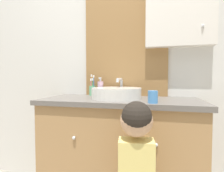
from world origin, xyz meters
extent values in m
cube|color=silver|center=(0.00, 0.63, 1.25)|extent=(3.20, 0.06, 2.50)
cube|color=olive|center=(0.00, 0.59, 1.48)|extent=(0.75, 0.02, 1.20)
cube|color=#B2C1CC|center=(0.00, 0.58, 1.48)|extent=(0.69, 0.01, 1.14)
cube|color=silver|center=(0.45, 0.55, 1.59)|extent=(0.54, 0.10, 0.57)
sphere|color=silver|center=(0.62, 0.49, 1.45)|extent=(0.02, 0.02, 0.02)
cube|color=#A37A4C|center=(0.00, 0.34, 0.43)|extent=(1.17, 0.48, 0.85)
cube|color=#605B56|center=(0.00, 0.34, 0.87)|extent=(1.21, 0.52, 0.03)
sphere|color=silver|center=(-0.27, 0.09, 0.64)|extent=(0.02, 0.02, 0.02)
sphere|color=silver|center=(0.27, 0.09, 0.64)|extent=(0.02, 0.02, 0.02)
cylinder|color=silver|center=(-0.03, 0.35, 0.93)|extent=(0.39, 0.39, 0.08)
cylinder|color=silver|center=(-0.03, 0.35, 0.97)|extent=(0.32, 0.32, 0.01)
cylinder|color=silver|center=(-0.03, 0.57, 0.96)|extent=(0.02, 0.02, 0.15)
cylinder|color=silver|center=(-0.03, 0.48, 1.04)|extent=(0.02, 0.18, 0.02)
cylinder|color=silver|center=(-0.03, 0.39, 1.02)|extent=(0.02, 0.02, 0.02)
sphere|color=white|center=(0.08, 0.57, 0.93)|extent=(0.06, 0.06, 0.06)
cylinder|color=#66B27F|center=(-0.29, 0.53, 0.93)|extent=(0.06, 0.06, 0.09)
cylinder|color=#3884DB|center=(-0.28, 0.53, 0.99)|extent=(0.01, 0.01, 0.17)
cube|color=white|center=(-0.28, 0.53, 1.06)|extent=(0.01, 0.02, 0.02)
cylinder|color=#D6423D|center=(-0.29, 0.54, 0.97)|extent=(0.01, 0.01, 0.15)
cube|color=white|center=(-0.29, 0.54, 1.04)|extent=(0.01, 0.02, 0.02)
cylinder|color=orange|center=(-0.30, 0.54, 0.99)|extent=(0.01, 0.01, 0.18)
cube|color=white|center=(-0.30, 0.54, 1.07)|extent=(0.01, 0.02, 0.02)
cylinder|color=pink|center=(-0.30, 0.52, 0.97)|extent=(0.01, 0.01, 0.14)
cube|color=white|center=(-0.30, 0.52, 1.03)|extent=(0.01, 0.02, 0.02)
cylinder|color=#47B26B|center=(-0.29, 0.52, 0.97)|extent=(0.01, 0.01, 0.15)
cube|color=white|center=(-0.29, 0.52, 1.03)|extent=(0.01, 0.02, 0.02)
cylinder|color=#CCA3BC|center=(-0.21, 0.50, 0.95)|extent=(0.05, 0.05, 0.13)
cylinder|color=silver|center=(-0.21, 0.50, 1.03)|extent=(0.02, 0.02, 0.02)
cube|color=silver|center=(-0.21, 0.50, 1.05)|extent=(0.02, 0.03, 0.02)
sphere|color=tan|center=(0.17, -0.06, 0.82)|extent=(0.17, 0.17, 0.17)
sphere|color=black|center=(0.17, -0.08, 0.85)|extent=(0.16, 0.16, 0.16)
cylinder|color=#E0CC70|center=(0.21, 0.13, 0.65)|extent=(0.08, 0.28, 0.04)
cylinder|color=#3884DB|center=(0.19, 0.27, 0.69)|extent=(0.02, 0.05, 0.12)
cylinder|color=#4789D1|center=(0.25, 0.15, 0.93)|extent=(0.06, 0.06, 0.08)
camera|label=1|loc=(0.25, -0.99, 1.05)|focal=28.00mm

